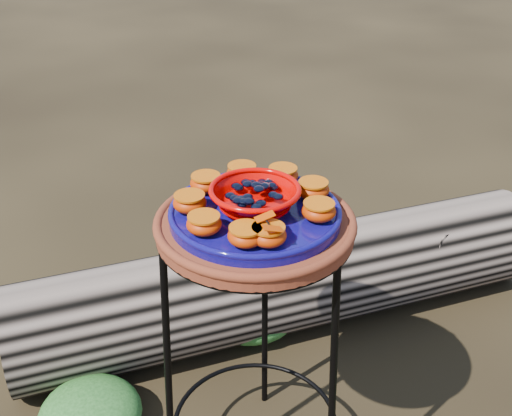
# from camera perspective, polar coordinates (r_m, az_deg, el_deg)

# --- Properties ---
(plant_stand) EXTENTS (0.44, 0.44, 0.70)m
(plant_stand) POSITION_cam_1_polar(r_m,az_deg,el_deg) (1.53, -0.08, -13.46)
(plant_stand) COLOR black
(plant_stand) RESTS_ON ground
(terracotta_saucer) EXTENTS (0.40, 0.40, 0.03)m
(terracotta_saucer) POSITION_cam_1_polar(r_m,az_deg,el_deg) (1.30, -0.09, -1.63)
(terracotta_saucer) COLOR maroon
(terracotta_saucer) RESTS_ON plant_stand
(cobalt_plate) EXTENTS (0.35, 0.35, 0.02)m
(cobalt_plate) POSITION_cam_1_polar(r_m,az_deg,el_deg) (1.29, -0.09, -0.57)
(cobalt_plate) COLOR #03014B
(cobalt_plate) RESTS_ON terracotta_saucer
(red_bowl) EXTENTS (0.17, 0.17, 0.05)m
(red_bowl) POSITION_cam_1_polar(r_m,az_deg,el_deg) (1.27, -0.09, 0.81)
(red_bowl) COLOR #D20200
(red_bowl) RESTS_ON cobalt_plate
(glass_gems) EXTENTS (0.13, 0.13, 0.02)m
(glass_gems) POSITION_cam_1_polar(r_m,az_deg,el_deg) (1.26, -0.09, 2.23)
(glass_gems) COLOR black
(glass_gems) RESTS_ON red_bowl
(orange_half_0) EXTENTS (0.07, 0.07, 0.04)m
(orange_half_0) POSITION_cam_1_polar(r_m,az_deg,el_deg) (1.17, 1.11, -2.45)
(orange_half_0) COLOR #AC3300
(orange_half_0) RESTS_ON cobalt_plate
(orange_half_1) EXTENTS (0.07, 0.07, 0.04)m
(orange_half_1) POSITION_cam_1_polar(r_m,az_deg,el_deg) (1.25, 5.60, -0.27)
(orange_half_1) COLOR #AC3300
(orange_half_1) RESTS_ON cobalt_plate
(orange_half_2) EXTENTS (0.07, 0.07, 0.04)m
(orange_half_2) POSITION_cam_1_polar(r_m,az_deg,el_deg) (1.32, 5.10, 1.64)
(orange_half_2) COLOR #AC3300
(orange_half_2) RESTS_ON cobalt_plate
(orange_half_3) EXTENTS (0.07, 0.07, 0.04)m
(orange_half_3) POSITION_cam_1_polar(r_m,az_deg,el_deg) (1.38, 2.40, 2.92)
(orange_half_3) COLOR #AC3300
(orange_half_3) RESTS_ON cobalt_plate
(orange_half_4) EXTENTS (0.07, 0.07, 0.04)m
(orange_half_4) POSITION_cam_1_polar(r_m,az_deg,el_deg) (1.39, -1.26, 3.13)
(orange_half_4) COLOR #AC3300
(orange_half_4) RESTS_ON cobalt_plate
(orange_half_5) EXTENTS (0.07, 0.07, 0.04)m
(orange_half_5) POSITION_cam_1_polar(r_m,az_deg,el_deg) (1.35, -4.47, 2.21)
(orange_half_5) COLOR #AC3300
(orange_half_5) RESTS_ON cobalt_plate
(orange_half_6) EXTENTS (0.07, 0.07, 0.04)m
(orange_half_6) POSITION_cam_1_polar(r_m,az_deg,el_deg) (1.28, -5.91, 0.46)
(orange_half_6) COLOR #AC3300
(orange_half_6) RESTS_ON cobalt_plate
(orange_half_7) EXTENTS (0.07, 0.07, 0.04)m
(orange_half_7) POSITION_cam_1_polar(r_m,az_deg,el_deg) (1.20, -4.64, -1.44)
(orange_half_7) COLOR #AC3300
(orange_half_7) RESTS_ON cobalt_plate
(orange_half_8) EXTENTS (0.07, 0.07, 0.04)m
(orange_half_8) POSITION_cam_1_polar(r_m,az_deg,el_deg) (1.16, -0.91, -2.48)
(orange_half_8) COLOR #AC3300
(orange_half_8) RESTS_ON cobalt_plate
(butterfly) EXTENTS (0.09, 0.08, 0.01)m
(butterfly) POSITION_cam_1_polar(r_m,az_deg,el_deg) (1.15, 1.12, -1.38)
(butterfly) COLOR #C63900
(butterfly) RESTS_ON orange_half_0
(driftwood_log) EXTENTS (1.75, 1.18, 0.32)m
(driftwood_log) POSITION_cam_1_polar(r_m,az_deg,el_deg) (2.09, 2.73, -6.53)
(driftwood_log) COLOR black
(driftwood_log) RESTS_ON ground
(foliage_left) EXTENTS (0.28, 0.28, 0.14)m
(foliage_left) POSITION_cam_1_polar(r_m,az_deg,el_deg) (1.85, -14.53, -17.23)
(foliage_left) COLOR #1A4816
(foliage_left) RESTS_ON ground
(foliage_back) EXTENTS (0.33, 0.33, 0.16)m
(foliage_back) POSITION_cam_1_polar(r_m,az_deg,el_deg) (2.12, -0.55, -8.68)
(foliage_back) COLOR #1A4816
(foliage_back) RESTS_ON ground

